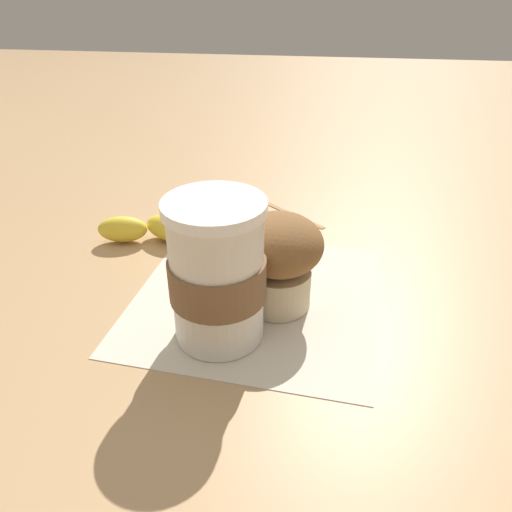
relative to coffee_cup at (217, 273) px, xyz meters
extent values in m
plane|color=tan|center=(0.06, -0.03, -0.07)|extent=(3.00, 3.00, 0.00)
cube|color=beige|center=(0.06, -0.03, -0.07)|extent=(0.27, 0.27, 0.00)
cylinder|color=silver|center=(0.00, 0.00, 0.00)|extent=(0.08, 0.08, 0.13)
cylinder|color=white|center=(0.00, 0.00, 0.06)|extent=(0.09, 0.09, 0.01)
cylinder|color=brown|center=(0.00, 0.00, -0.01)|extent=(0.09, 0.09, 0.04)
cylinder|color=beige|center=(0.05, -0.05, -0.05)|extent=(0.07, 0.07, 0.04)
ellipsoid|color=brown|center=(0.05, -0.05, 0.00)|extent=(0.09, 0.09, 0.06)
ellipsoid|color=yellow|center=(0.11, -0.01, -0.05)|extent=(0.07, 0.05, 0.03)
ellipsoid|color=yellow|center=(0.15, 0.04, -0.05)|extent=(0.07, 0.07, 0.03)
ellipsoid|color=yellow|center=(0.17, 0.09, -0.05)|extent=(0.05, 0.08, 0.03)
ellipsoid|color=yellow|center=(0.16, 0.15, -0.05)|extent=(0.04, 0.06, 0.03)
cube|color=#9E7547|center=(0.26, -0.05, -0.07)|extent=(0.07, 0.09, 0.00)
camera|label=1|loc=(-0.36, -0.08, 0.24)|focal=35.00mm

